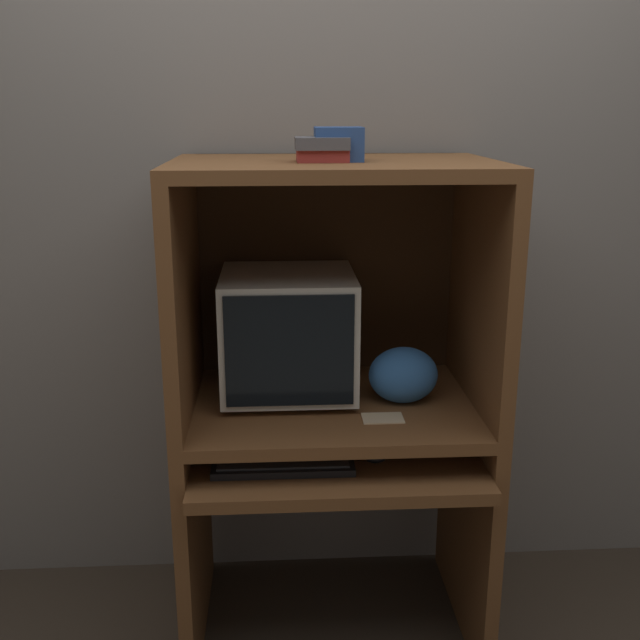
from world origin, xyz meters
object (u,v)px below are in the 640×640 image
at_px(storage_box, 339,144).
at_px(snack_bag, 403,375).
at_px(keyboard, 283,462).
at_px(crt_monitor, 288,333).
at_px(book_stack, 322,150).
at_px(mouse, 375,458).

bearing_deg(storage_box, snack_bag, 5.94).
bearing_deg(storage_box, keyboard, -136.70).
relative_size(crt_monitor, book_stack, 2.78).
xyz_separation_m(crt_monitor, keyboard, (-0.02, -0.26, -0.30)).
xyz_separation_m(mouse, snack_bag, (0.10, 0.16, 0.19)).
distance_m(snack_bag, book_stack, 0.70).
bearing_deg(book_stack, storage_box, 20.19).
height_order(keyboard, snack_bag, snack_bag).
distance_m(book_stack, storage_box, 0.05).
bearing_deg(mouse, book_stack, 139.15).
height_order(crt_monitor, storage_box, storage_box).
distance_m(crt_monitor, snack_bag, 0.37).
relative_size(snack_bag, storage_box, 1.60).
relative_size(mouse, snack_bag, 0.29).
bearing_deg(book_stack, snack_bag, 8.70).
relative_size(crt_monitor, mouse, 6.55).
height_order(crt_monitor, book_stack, book_stack).
distance_m(keyboard, snack_bag, 0.44).
relative_size(keyboard, storage_box, 3.06).
bearing_deg(mouse, keyboard, -177.40).
bearing_deg(crt_monitor, book_stack, -52.72).
distance_m(crt_monitor, storage_box, 0.58).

